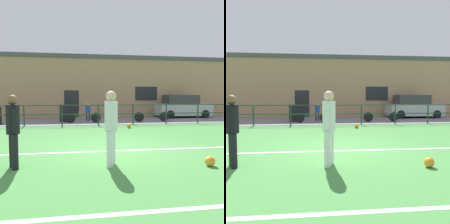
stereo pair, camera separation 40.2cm
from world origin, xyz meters
TOP-DOWN VIEW (x-y plane):
  - ground at (0.00, 0.00)m, footprint 60.00×44.00m
  - field_line_touchline at (0.00, -0.20)m, footprint 36.00×0.11m
  - field_line_hash at (0.00, -3.81)m, footprint 36.00×0.11m
  - pavement_strip at (0.00, 8.50)m, footprint 48.00×5.00m
  - perimeter_fence at (0.00, 6.00)m, footprint 36.07×0.07m
  - clubhouse_facade at (0.00, 12.20)m, footprint 28.00×2.56m
  - player_goalkeeper at (-2.55, -1.49)m, footprint 0.29×0.41m
  - player_striker at (-0.38, -1.60)m, footprint 0.30×0.45m
  - soccer_ball_match at (1.87, -1.99)m, footprint 0.23×0.23m
  - soccer_ball_spare at (1.45, 4.62)m, footprint 0.23×0.23m
  - spectator_child at (-0.48, 8.37)m, footprint 0.32×0.20m
  - parked_car_red at (6.86, 9.91)m, footprint 4.05×1.92m
  - bicycle_parked_0 at (3.51, 7.20)m, footprint 2.27×0.04m
  - bicycle_parked_1 at (-0.82, 7.20)m, footprint 2.14×0.04m
  - trash_bin_0 at (-1.99, 7.95)m, footprint 0.59×0.50m

SIDE VIEW (x-z plane):
  - ground at x=0.00m, z-range -0.04..0.00m
  - field_line_touchline at x=0.00m, z-range 0.00..0.00m
  - field_line_hash at x=0.00m, z-range 0.00..0.00m
  - pavement_strip at x=0.00m, z-range 0.00..0.02m
  - soccer_ball_spare at x=1.45m, z-range 0.00..0.23m
  - soccer_ball_match at x=1.87m, z-range 0.00..0.23m
  - bicycle_parked_1 at x=-0.82m, z-range -0.02..0.69m
  - bicycle_parked_0 at x=3.51m, z-range -0.02..0.71m
  - trash_bin_0 at x=-1.99m, z-range 0.02..1.11m
  - spectator_child at x=-0.48m, z-range 0.10..1.25m
  - perimeter_fence at x=0.00m, z-range 0.17..1.32m
  - parked_car_red at x=6.86m, z-range -0.03..1.68m
  - player_goalkeeper at x=-2.55m, z-range 0.11..1.75m
  - player_striker at x=-0.38m, z-range 0.12..1.84m
  - clubhouse_facade at x=0.00m, z-range 0.01..4.87m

